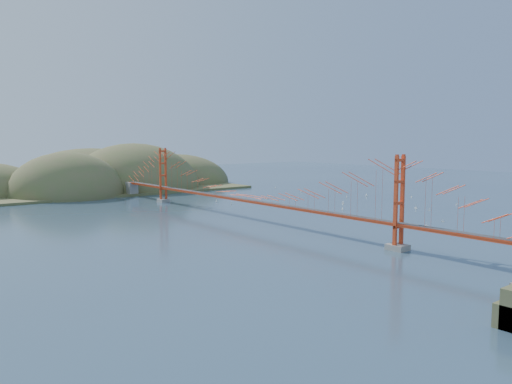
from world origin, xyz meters
TOP-DOWN VIEW (x-y plane):
  - ground at (0.00, 0.00)m, footprint 320.00×320.00m
  - bridge at (0.00, 0.18)m, footprint 2.20×94.40m
  - far_headlands at (2.21, 68.52)m, footprint 84.00×58.00m
  - sailboat_16 at (28.70, 4.37)m, footprint 0.58×0.56m
  - sailboat_5 at (33.71, -12.93)m, footprint 0.46×0.51m
  - sailboat_11 at (43.73, 10.31)m, footprint 0.66×0.66m
  - sailboat_1 at (27.49, -9.46)m, footprint 0.46×0.50m
  - sailboat_7 at (21.33, 20.58)m, footprint 0.69×0.69m
  - sailboat_6 at (18.00, -22.44)m, footprint 0.64×0.64m
  - sailboat_12 at (9.07, 23.10)m, footprint 0.64×0.60m
  - sailboat_9 at (50.26, 2.26)m, footprint 0.47×0.51m
  - sailboat_4 at (27.54, 3.33)m, footprint 0.55×0.55m
  - sailboat_8 at (37.56, 11.18)m, footprint 0.61×0.61m
  - sailboat_15 at (39.20, 38.67)m, footprint 0.44×0.53m
  - sailboat_14 at (34.40, -9.53)m, footprint 0.53×0.64m
  - sailboat_0 at (23.59, -21.86)m, footprint 0.54×0.57m
  - sailboat_3 at (9.46, 18.05)m, footprint 0.54×0.54m
  - sailboat_17 at (37.94, 26.79)m, footprint 0.55×0.53m
  - sailboat_13 at (44.86, -12.12)m, footprint 0.63×0.63m
  - sailboat_2 at (33.13, -10.41)m, footprint 0.50×0.41m
  - sailboat_extra_0 at (21.56, -1.86)m, footprint 0.52×0.44m

SIDE VIEW (x-z plane):
  - ground at x=0.00m, z-range 0.00..0.00m
  - far_headlands at x=2.21m, z-range -12.50..12.50m
  - sailboat_1 at x=27.49m, z-range -0.15..0.42m
  - sailboat_9 at x=50.26m, z-range -0.15..0.42m
  - sailboat_5 at x=33.71m, z-range -0.15..0.43m
  - sailboat_2 at x=33.13m, z-range -0.15..0.43m
  - sailboat_3 at x=9.46m, z-range -0.15..0.43m
  - sailboat_4 at x=27.54m, z-range -0.16..0.43m
  - sailboat_extra_0 at x=21.56m, z-range -0.16..0.44m
  - sailboat_15 at x=39.20m, z-range -0.16..0.45m
  - sailboat_17 at x=37.94m, z-range -0.17..0.45m
  - sailboat_0 at x=23.59m, z-range -0.18..0.47m
  - sailboat_16 at x=28.70m, z-range -0.18..0.47m
  - sailboat_8 at x=37.56m, z-range -0.18..0.47m
  - sailboat_13 at x=44.86m, z-range -0.18..0.48m
  - sailboat_6 at x=18.00m, z-range -0.19..0.49m
  - sailboat_12 at x=9.07m, z-range -0.20..0.51m
  - sailboat_7 at x=21.33m, z-range -0.21..0.53m
  - sailboat_11 at x=43.73m, z-range -0.21..0.53m
  - sailboat_14 at x=34.40m, z-range -0.21..0.53m
  - bridge at x=0.00m, z-range 1.01..13.01m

